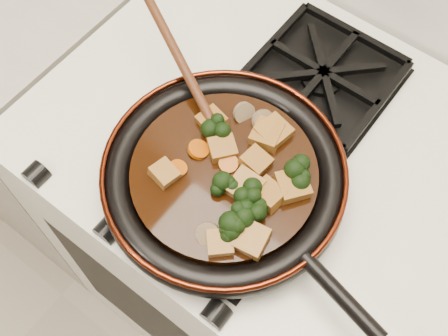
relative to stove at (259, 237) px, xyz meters
The scene contains 31 objects.
stove is the anchor object (origin of this frame).
burner_grate_front 0.48m from the stove, 90.00° to the right, with size 0.23×0.23×0.03m, color black, non-canonical shape.
burner_grate_back 0.48m from the stove, 90.00° to the left, with size 0.23×0.23×0.03m, color black, non-canonical shape.
skillet 0.51m from the stove, 92.48° to the right, with size 0.48×0.36×0.05m.
braising_sauce 0.51m from the stove, 93.40° to the right, with size 0.27×0.27×0.02m, color black.
tofu_cube_0 0.53m from the stove, 106.62° to the right, with size 0.04×0.04×0.02m, color brown.
tofu_cube_1 0.52m from the stove, 77.56° to the right, with size 0.04×0.04×0.02m, color brown.
tofu_cube_2 0.53m from the stove, 75.21° to the right, with size 0.04×0.04×0.02m, color brown.
tofu_cube_3 0.55m from the stove, 111.31° to the right, with size 0.04×0.03×0.02m, color brown.
tofu_cube_4 0.52m from the stove, 65.29° to the right, with size 0.04×0.04×0.02m, color brown.
tofu_cube_5 0.53m from the stove, 135.73° to the right, with size 0.04×0.04×0.02m, color brown.
tofu_cube_6 0.53m from the stove, 60.39° to the right, with size 0.04×0.04×0.02m, color brown.
tofu_cube_7 0.53m from the stove, 45.29° to the right, with size 0.04×0.04×0.02m, color brown.
tofu_cube_8 0.56m from the stove, 75.40° to the right, with size 0.03×0.03×0.02m, color brown.
tofu_cube_9 0.56m from the stove, 64.87° to the right, with size 0.04×0.04×0.02m, color brown.
tofu_cube_10 0.52m from the stove, 75.89° to the right, with size 0.04×0.04×0.02m, color brown.
broccoli_floret_0 0.56m from the stove, 74.01° to the right, with size 0.06×0.06×0.06m, color black, non-canonical shape.
broccoli_floret_1 0.53m from the stove, 124.90° to the right, with size 0.06×0.06×0.05m, color black, non-canonical shape.
broccoli_floret_2 0.54m from the stove, 68.58° to the right, with size 0.06×0.06×0.06m, color black, non-canonical shape.
broccoli_floret_3 0.55m from the stove, 68.36° to the right, with size 0.06×0.06×0.06m, color black, non-canonical shape.
broccoli_floret_4 0.54m from the stove, 86.61° to the right, with size 0.06×0.06×0.05m, color black, non-canonical shape.
broccoli_floret_5 0.53m from the stove, 37.51° to the right, with size 0.06×0.06×0.05m, color black, non-canonical shape.
carrot_coin_0 0.54m from the stove, 110.85° to the right, with size 0.03×0.03×0.01m, color #A94704.
carrot_coin_1 0.53m from the stove, 115.91° to the right, with size 0.03×0.03×0.01m, color #A94704.
carrot_coin_2 0.53m from the stove, 94.57° to the right, with size 0.03×0.03×0.01m, color #A94704.
carrot_coin_3 0.53m from the stove, 64.03° to the right, with size 0.03×0.03×0.01m, color #A94704.
mushroom_slice_0 0.52m from the stove, 145.47° to the right, with size 0.03×0.03×0.01m, color brown.
mushroom_slice_1 0.52m from the stove, 114.81° to the right, with size 0.03×0.03×0.01m, color brown.
mushroom_slice_2 0.53m from the stove, 43.57° to the right, with size 0.03×0.03×0.01m, color brown.
mushroom_slice_3 0.56m from the stove, 80.60° to the right, with size 0.03×0.03×0.01m, color brown.
wooden_spoon 0.55m from the stove, 156.07° to the right, with size 0.16×0.09×0.27m.
Camera 1 is at (0.22, 1.27, 1.67)m, focal length 45.00 mm.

